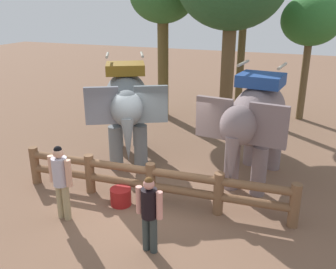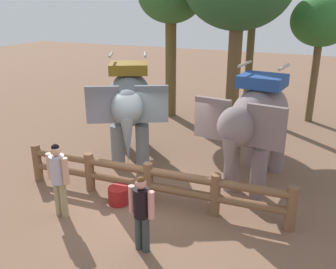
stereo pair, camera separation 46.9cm
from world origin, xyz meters
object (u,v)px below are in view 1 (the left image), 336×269
at_px(elephant_near_left, 127,103).
at_px(elephant_center, 255,119).
at_px(tourist_man_in_blue, 149,209).
at_px(feed_bucket, 121,197).
at_px(tourist_woman_in_black, 61,178).
at_px(log_fence, 151,180).
at_px(tree_far_right, 311,22).

bearing_deg(elephant_near_left, elephant_center, -2.03).
distance_m(tourist_man_in_blue, feed_bucket, 2.10).
relative_size(tourist_man_in_blue, feed_bucket, 3.18).
xyz_separation_m(elephant_near_left, feed_bucket, (1.09, -2.57, -1.63)).
height_order(elephant_near_left, feed_bucket, elephant_near_left).
relative_size(tourist_woman_in_black, tourist_man_in_blue, 1.09).
bearing_deg(tourist_woman_in_black, elephant_near_left, 92.54).
bearing_deg(log_fence, tourist_man_in_blue, -66.94).
height_order(elephant_center, tourist_woman_in_black, elephant_center).
relative_size(elephant_near_left, elephant_center, 1.00).
bearing_deg(elephant_center, feed_bucket, -138.74).
height_order(tree_far_right, feed_bucket, tree_far_right).
height_order(elephant_near_left, elephant_center, elephant_near_left).
height_order(log_fence, tourist_man_in_blue, tourist_man_in_blue).
bearing_deg(tree_far_right, tourist_man_in_blue, -102.83).
height_order(elephant_center, tourist_man_in_blue, elephant_center).
distance_m(tourist_man_in_blue, tree_far_right, 11.10).
relative_size(log_fence, tree_far_right, 1.39).
xyz_separation_m(log_fence, feed_bucket, (-0.65, -0.37, -0.39)).
relative_size(elephant_near_left, tourist_man_in_blue, 2.34).
xyz_separation_m(tree_far_right, feed_bucket, (-3.77, -9.03, -3.76)).
xyz_separation_m(elephant_near_left, tree_far_right, (4.85, 6.45, 2.13)).
bearing_deg(log_fence, elephant_near_left, 128.23).
bearing_deg(elephant_center, tourist_woman_in_black, -137.07).
height_order(elephant_center, feed_bucket, elephant_center).
xyz_separation_m(log_fence, elephant_near_left, (-1.73, 2.20, 1.24)).
bearing_deg(feed_bucket, elephant_center, 41.26).
height_order(elephant_near_left, tourist_man_in_blue, elephant_near_left).
bearing_deg(tourist_man_in_blue, elephant_center, 70.14).
bearing_deg(elephant_near_left, tourist_woman_in_black, -87.46).
relative_size(elephant_center, feed_bucket, 7.41).
height_order(log_fence, tourist_woman_in_black, tourist_woman_in_black).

